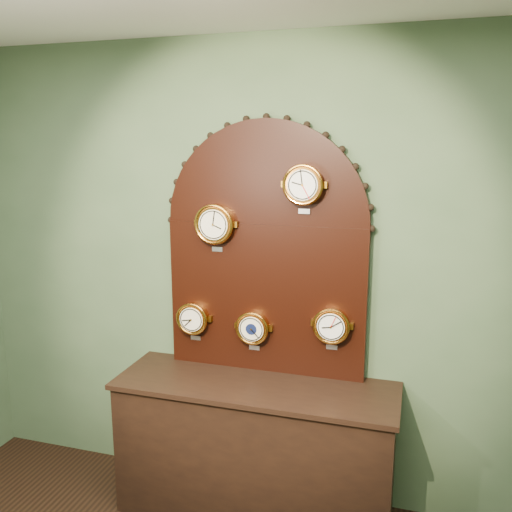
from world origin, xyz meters
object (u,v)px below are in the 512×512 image
(tide_clock, at_px, (332,325))
(display_board, at_px, (266,242))
(arabic_clock, at_px, (303,185))
(hygrometer, at_px, (193,318))
(roman_clock, at_px, (215,224))
(barometer, at_px, (253,328))
(shop_counter, at_px, (255,451))

(tide_clock, bearing_deg, display_board, 170.83)
(arabic_clock, xyz_separation_m, hygrometer, (-0.68, 0.00, -0.83))
(roman_clock, distance_m, tide_clock, 0.89)
(roman_clock, height_order, barometer, roman_clock)
(barometer, bearing_deg, tide_clock, -0.01)
(display_board, relative_size, barometer, 5.99)
(roman_clock, relative_size, arabic_clock, 1.04)
(roman_clock, xyz_separation_m, tide_clock, (0.70, 0.00, -0.55))
(arabic_clock, bearing_deg, roman_clock, -179.97)
(barometer, bearing_deg, roman_clock, -179.81)
(shop_counter, bearing_deg, barometer, 111.41)
(barometer, relative_size, tide_clock, 0.96)
(arabic_clock, bearing_deg, tide_clock, 0.12)
(display_board, bearing_deg, shop_counter, -90.00)
(hygrometer, height_order, tide_clock, tide_clock)
(shop_counter, relative_size, display_board, 1.05)
(shop_counter, distance_m, barometer, 0.73)
(barometer, height_order, tide_clock, tide_clock)
(shop_counter, height_order, display_board, display_board)
(roman_clock, distance_m, hygrometer, 0.61)
(shop_counter, bearing_deg, roman_clock, 152.31)
(roman_clock, relative_size, tide_clock, 1.10)
(shop_counter, xyz_separation_m, roman_clock, (-0.29, 0.15, 1.33))
(shop_counter, height_order, tide_clock, tide_clock)
(barometer, xyz_separation_m, tide_clock, (0.47, -0.00, 0.06))
(shop_counter, bearing_deg, tide_clock, 20.54)
(roman_clock, bearing_deg, shop_counter, -27.69)
(arabic_clock, relative_size, hygrometer, 1.09)
(arabic_clock, relative_size, barometer, 1.09)
(display_board, height_order, tide_clock, display_board)
(hygrometer, height_order, barometer, hygrometer)
(display_board, bearing_deg, arabic_clock, -15.99)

